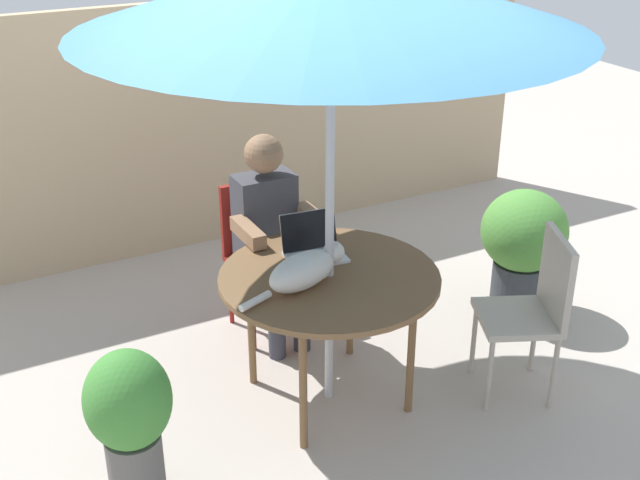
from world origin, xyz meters
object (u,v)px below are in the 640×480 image
at_px(cat, 305,270).
at_px(patio_table, 329,284).
at_px(laptop, 312,243).
at_px(person_seated, 270,229).
at_px(chair_empty, 535,302).
at_px(chair_occupied, 260,244).
at_px(potted_plant_by_chair, 523,243).
at_px(potted_plant_near_fence, 130,419).

bearing_deg(cat, patio_table, 13.65).
relative_size(patio_table, laptop, 3.41).
bearing_deg(person_seated, laptop, -86.29).
bearing_deg(chair_empty, patio_table, 155.76).
xyz_separation_m(chair_occupied, cat, (-0.15, -0.90, 0.28)).
bearing_deg(chair_occupied, potted_plant_by_chair, -22.54).
bearing_deg(laptop, chair_empty, -35.84).
bearing_deg(potted_plant_near_fence, cat, 14.73).
bearing_deg(chair_occupied, cat, -99.66).
relative_size(laptop, potted_plant_near_fence, 0.41).
bearing_deg(laptop, potted_plant_near_fence, -155.10).
relative_size(chair_occupied, potted_plant_near_fence, 1.15).
height_order(laptop, potted_plant_near_fence, laptop).
bearing_deg(potted_plant_near_fence, person_seated, 41.39).
distance_m(chair_occupied, person_seated, 0.23).
distance_m(potted_plant_near_fence, potted_plant_by_chair, 2.68).
bearing_deg(person_seated, potted_plant_near_fence, -138.61).
xyz_separation_m(cat, potted_plant_by_chair, (1.64, 0.28, -0.35)).
bearing_deg(person_seated, patio_table, -90.00).
bearing_deg(cat, potted_plant_near_fence, -165.27).
height_order(cat, potted_plant_by_chair, cat).
distance_m(cat, potted_plant_near_fence, 1.07).
relative_size(cat, potted_plant_near_fence, 0.80).
bearing_deg(patio_table, chair_empty, -24.24).
distance_m(chair_occupied, potted_plant_by_chair, 1.62).
bearing_deg(cat, potted_plant_by_chair, 9.61).
distance_m(patio_table, potted_plant_by_chair, 1.52).
height_order(chair_empty, potted_plant_by_chair, chair_empty).
bearing_deg(potted_plant_by_chair, chair_occupied, 157.46).
distance_m(patio_table, laptop, 0.27).
xyz_separation_m(chair_empty, potted_plant_by_chair, (0.51, 0.68, -0.06)).
relative_size(chair_occupied, chair_empty, 1.00).
bearing_deg(potted_plant_near_fence, potted_plant_by_chair, 11.54).
bearing_deg(potted_plant_near_fence, chair_occupied, 45.60).
relative_size(chair_occupied, cat, 1.43).
xyz_separation_m(chair_empty, person_seated, (-0.98, 1.14, 0.17)).
height_order(patio_table, laptop, laptop).
bearing_deg(potted_plant_by_chair, patio_table, -170.81).
height_order(person_seated, potted_plant_by_chair, person_seated).
height_order(chair_occupied, potted_plant_by_chair, chair_occupied).
height_order(chair_empty, person_seated, person_seated).
relative_size(patio_table, potted_plant_near_fence, 1.41).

